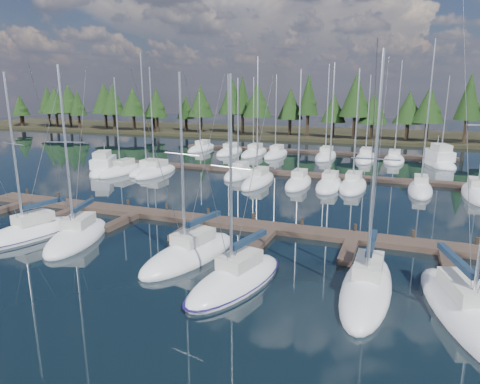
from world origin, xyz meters
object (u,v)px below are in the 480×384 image
at_px(main_dock, 200,222).
at_px(front_sailboat_1, 30,233).
at_px(front_sailboat_4, 236,280).
at_px(front_sailboat_2, 77,236).
at_px(front_sailboat_5, 367,287).
at_px(motor_yacht_left, 104,168).
at_px(front_sailboat_6, 466,311).
at_px(front_sailboat_3, 190,254).
at_px(motor_yacht_right, 439,161).

bearing_deg(main_dock, front_sailboat_1, -145.71).
bearing_deg(front_sailboat_4, front_sailboat_2, 168.99).
bearing_deg(front_sailboat_4, front_sailboat_5, 13.69).
bearing_deg(front_sailboat_5, motor_yacht_left, 146.79).
relative_size(front_sailboat_2, front_sailboat_4, 1.07).
xyz_separation_m(front_sailboat_4, motor_yacht_left, (-28.42, 24.79, 0.23)).
height_order(main_dock, front_sailboat_6, front_sailboat_6).
bearing_deg(motor_yacht_left, main_dock, -35.85).
height_order(front_sailboat_4, front_sailboat_6, front_sailboat_6).
height_order(main_dock, front_sailboat_4, front_sailboat_4).
xyz_separation_m(front_sailboat_3, front_sailboat_6, (15.73, -1.92, 0.03)).
relative_size(main_dock, front_sailboat_2, 3.39).
bearing_deg(main_dock, motor_yacht_right, 62.25).
bearing_deg(front_sailboat_4, motor_yacht_left, 138.90).
xyz_separation_m(front_sailboat_6, motor_yacht_left, (-39.96, 24.17, 0.20)).
bearing_deg(motor_yacht_right, front_sailboat_6, -91.92).
distance_m(front_sailboat_1, front_sailboat_4, 17.27).
xyz_separation_m(front_sailboat_1, motor_yacht_left, (-11.26, 22.81, 0.23)).
relative_size(front_sailboat_1, front_sailboat_4, 1.03).
height_order(motor_yacht_left, motor_yacht_right, motor_yacht_right).
distance_m(front_sailboat_5, front_sailboat_6, 4.77).
xyz_separation_m(front_sailboat_1, front_sailboat_6, (28.70, -1.37, 0.03)).
distance_m(main_dock, motor_yacht_right, 42.52).
relative_size(main_dock, motor_yacht_right, 4.21).
bearing_deg(front_sailboat_6, main_dock, 155.06).
xyz_separation_m(front_sailboat_4, motor_yacht_right, (13.08, 46.73, 0.26)).
distance_m(main_dock, front_sailboat_5, 15.50).
relative_size(front_sailboat_1, motor_yacht_right, 1.20).
distance_m(front_sailboat_3, front_sailboat_5, 11.12).
bearing_deg(front_sailboat_4, front_sailboat_6, 3.06).
bearing_deg(front_sailboat_5, front_sailboat_4, -166.31).
bearing_deg(front_sailboat_6, motor_yacht_left, 148.83).
relative_size(front_sailboat_4, front_sailboat_6, 0.73).
bearing_deg(motor_yacht_left, front_sailboat_2, -55.78).
bearing_deg(front_sailboat_2, front_sailboat_1, -171.02).
distance_m(front_sailboat_4, motor_yacht_right, 48.53).
bearing_deg(front_sailboat_6, front_sailboat_1, 177.27).
bearing_deg(front_sailboat_5, motor_yacht_right, 82.17).
bearing_deg(front_sailboat_6, motor_yacht_right, 88.08).
distance_m(front_sailboat_2, motor_yacht_right, 51.43).
height_order(front_sailboat_2, front_sailboat_6, front_sailboat_6).
bearing_deg(motor_yacht_left, front_sailboat_1, -63.72).
height_order(main_dock, front_sailboat_5, front_sailboat_5).
height_order(front_sailboat_3, front_sailboat_6, front_sailboat_6).
relative_size(front_sailboat_5, motor_yacht_right, 1.27).
xyz_separation_m(front_sailboat_6, motor_yacht_right, (1.54, 46.11, 0.24)).
height_order(front_sailboat_6, motor_yacht_left, front_sailboat_6).
relative_size(front_sailboat_3, front_sailboat_5, 0.93).
xyz_separation_m(front_sailboat_1, front_sailboat_4, (17.16, -1.98, -0.00)).
bearing_deg(motor_yacht_right, front_sailboat_5, -97.83).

